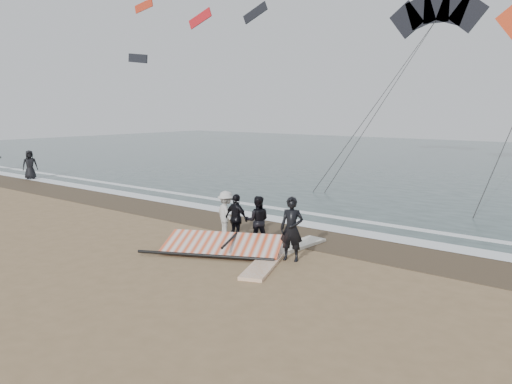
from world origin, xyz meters
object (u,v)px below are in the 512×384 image
board_cream (295,246)px  sail_rig (224,245)px  board_white (262,266)px  man_main (292,229)px

board_cream → sail_rig: (-1.44, -1.66, 0.14)m
board_cream → sail_rig: bearing=-126.4°
board_white → sail_rig: (-1.85, 0.54, 0.15)m
man_main → board_white: bearing=-119.1°
board_cream → sail_rig: 2.20m
man_main → board_white: man_main is taller
board_cream → sail_rig: size_ratio=0.66×
sail_rig → board_white: bearing=-16.2°
man_main → sail_rig: size_ratio=0.49×
man_main → board_cream: size_ratio=0.74×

